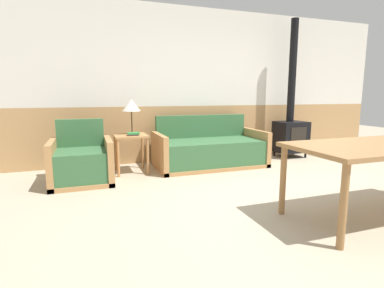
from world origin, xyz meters
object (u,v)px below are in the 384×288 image
Objects in this scene: side_table at (131,142)px; wood_stove at (291,124)px; couch at (209,151)px; armchair at (82,163)px; table_lamp at (131,106)px.

wood_stove is at bearing 3.57° from side_table.
side_table is at bearing -176.43° from wood_stove.
couch is 1.32m from side_table.
armchair is at bearing -155.65° from side_table.
table_lamp reaches higher than couch.
table_lamp is at bearing 65.94° from side_table.
couch is at bearing -4.51° from table_lamp.
wood_stove reaches higher than couch.
armchair is 0.81m from side_table.
table_lamp reaches higher than armchair.
wood_stove is (1.77, 0.20, 0.37)m from couch.
couch is 1.82m from wood_stove.
table_lamp is at bearing 175.49° from couch.
wood_stove is (3.03, 0.11, -0.38)m from table_lamp.
armchair is 1.13m from table_lamp.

